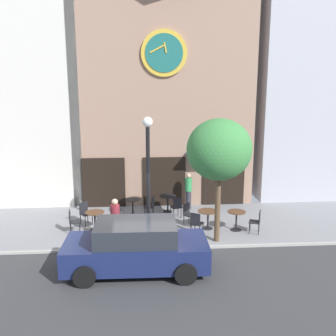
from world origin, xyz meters
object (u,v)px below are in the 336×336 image
at_px(street_lamp, 148,179).
at_px(cafe_table_rightmost, 168,200).
at_px(cafe_table_center_right, 208,215).
at_px(cafe_chair_left_end, 188,213).
at_px(cafe_chair_curbside, 151,205).
at_px(cafe_table_leftmost, 236,217).
at_px(cafe_chair_under_awning, 257,220).
at_px(cafe_table_near_door, 95,217).
at_px(cafe_table_center_left, 133,205).
at_px(parked_car_navy, 136,247).
at_px(cafe_chair_mid_row, 196,222).
at_px(cafe_chair_by_entrance, 177,206).
at_px(cafe_chair_outer, 116,208).
at_px(pedestrian_green, 188,191).
at_px(cafe_chair_facing_street, 73,220).
at_px(cafe_chair_right_end, 85,212).
at_px(pedestrian_maroon, 115,221).
at_px(street_tree, 219,150).

height_order(street_lamp, cafe_table_rightmost, street_lamp).
bearing_deg(cafe_table_center_right, cafe_chair_left_end, 149.31).
bearing_deg(cafe_chair_curbside, cafe_table_leftmost, -28.68).
bearing_deg(cafe_chair_under_awning, cafe_table_near_door, 173.15).
xyz_separation_m(cafe_table_center_left, parked_car_navy, (0.20, -5.02, 0.27)).
relative_size(street_lamp, cafe_chair_mid_row, 4.98).
xyz_separation_m(cafe_chair_left_end, cafe_chair_by_entrance, (-0.38, 0.92, 0.00)).
bearing_deg(cafe_chair_under_awning, cafe_chair_outer, 161.85).
bearing_deg(pedestrian_green, cafe_chair_curbside, -151.20).
relative_size(cafe_table_center_left, cafe_chair_by_entrance, 0.82).
bearing_deg(cafe_table_rightmost, cafe_chair_left_end, -67.56).
bearing_deg(cafe_chair_outer, cafe_chair_under_awning, -18.15).
height_order(cafe_chair_facing_street, cafe_chair_under_awning, same).
height_order(cafe_table_center_left, cafe_table_leftmost, cafe_table_leftmost).
bearing_deg(cafe_table_near_door, cafe_chair_left_end, 4.61).
height_order(street_lamp, cafe_chair_left_end, street_lamp).
xyz_separation_m(cafe_table_center_right, cafe_chair_left_end, (-0.73, 0.43, -0.02)).
height_order(cafe_chair_right_end, cafe_chair_outer, same).
height_order(cafe_table_center_left, cafe_chair_left_end, cafe_chair_left_end).
distance_m(cafe_chair_mid_row, pedestrian_maroon, 3.04).
bearing_deg(pedestrian_maroon, street_lamp, 15.76).
distance_m(cafe_chair_curbside, cafe_chair_under_awning, 4.51).
bearing_deg(cafe_table_rightmost, cafe_chair_under_awning, -40.61).
xyz_separation_m(pedestrian_maroon, parked_car_navy, (0.75, -2.06, -0.10)).
height_order(street_lamp, cafe_chair_outer, street_lamp).
xyz_separation_m(cafe_table_leftmost, cafe_chair_outer, (-4.72, 1.41, -0.01)).
height_order(cafe_table_rightmost, cafe_table_leftmost, cafe_table_leftmost).
xyz_separation_m(cafe_table_center_left, cafe_chair_left_end, (2.25, -1.30, 0.04)).
bearing_deg(cafe_chair_by_entrance, cafe_table_rightmost, 112.24).
relative_size(street_lamp, street_tree, 1.01).
xyz_separation_m(cafe_chair_curbside, cafe_chair_by_entrance, (1.09, -0.19, 0.00)).
bearing_deg(cafe_table_leftmost, pedestrian_maroon, -167.85).
relative_size(cafe_chair_by_entrance, pedestrian_maroon, 0.54).
bearing_deg(cafe_table_near_door, pedestrian_green, 30.95).
height_order(cafe_table_center_left, cafe_chair_under_awning, cafe_chair_under_awning).
height_order(pedestrian_maroon, pedestrian_green, same).
relative_size(street_tree, cafe_chair_curbside, 4.94).
bearing_deg(cafe_chair_curbside, cafe_chair_under_awning, -28.47).
bearing_deg(cafe_table_rightmost, cafe_table_center_right, -56.21).
distance_m(cafe_table_rightmost, pedestrian_green, 1.07).
height_order(cafe_chair_left_end, cafe_chair_outer, same).
height_order(cafe_table_near_door, cafe_chair_curbside, cafe_chair_curbside).
height_order(cafe_table_leftmost, cafe_chair_curbside, cafe_chair_curbside).
bearing_deg(cafe_chair_facing_street, cafe_table_near_door, 15.86).
distance_m(cafe_chair_outer, parked_car_navy, 4.55).
bearing_deg(street_lamp, cafe_table_center_left, 103.54).
bearing_deg(parked_car_navy, cafe_table_rightmost, 76.13).
bearing_deg(street_lamp, cafe_table_leftmost, 10.88).
bearing_deg(cafe_table_rightmost, cafe_chair_facing_street, -149.46).
relative_size(cafe_chair_curbside, pedestrian_maroon, 0.54).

